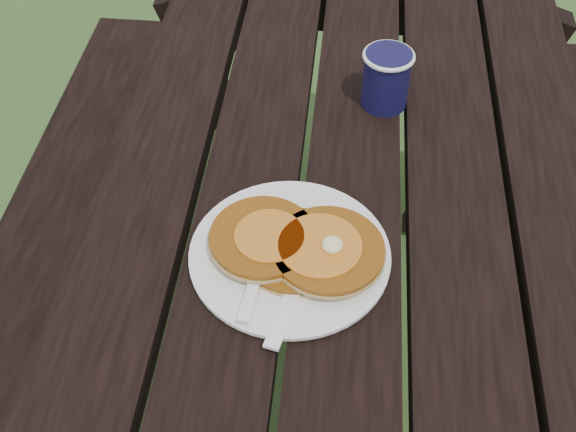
# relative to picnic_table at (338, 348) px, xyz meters

# --- Properties ---
(picnic_table) EXTENTS (1.36, 1.80, 0.75)m
(picnic_table) POSITION_rel_picnic_table_xyz_m (0.00, 0.00, 0.00)
(picnic_table) COLOR black
(picnic_table) RESTS_ON ground
(plate) EXTENTS (0.28, 0.28, 0.01)m
(plate) POSITION_rel_picnic_table_xyz_m (-0.08, -0.10, 0.39)
(plate) COLOR white
(plate) RESTS_ON picnic_table
(pancake_stack) EXTENTS (0.23, 0.16, 0.04)m
(pancake_stack) POSITION_rel_picnic_table_xyz_m (-0.07, -0.10, 0.41)
(pancake_stack) COLOR #864A0F
(pancake_stack) RESTS_ON plate
(knife) EXTENTS (0.06, 0.18, 0.00)m
(knife) POSITION_rel_picnic_table_xyz_m (-0.07, -0.17, 0.39)
(knife) COLOR white
(knife) RESTS_ON plate
(fork) EXTENTS (0.05, 0.16, 0.01)m
(fork) POSITION_rel_picnic_table_xyz_m (-0.12, -0.17, 0.40)
(fork) COLOR white
(fork) RESTS_ON plate
(coffee_cup) EXTENTS (0.08, 0.08, 0.10)m
(coffee_cup) POSITION_rel_picnic_table_xyz_m (0.04, 0.24, 0.44)
(coffee_cup) COLOR #100E34
(coffee_cup) RESTS_ON picnic_table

